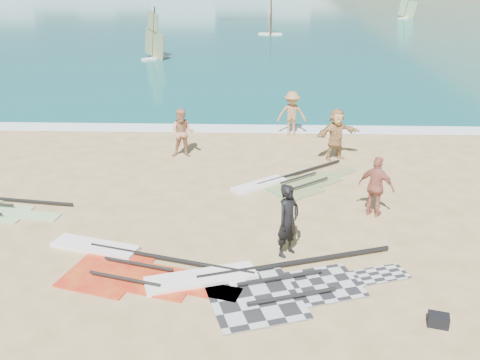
{
  "coord_description": "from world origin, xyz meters",
  "views": [
    {
      "loc": [
        1.14,
        -11.04,
        7.35
      ],
      "look_at": [
        0.66,
        4.0,
        1.0
      ],
      "focal_mm": 40.0,
      "sensor_mm": 36.0,
      "label": 1
    }
  ],
  "objects_px": {
    "gear_bag_far": "(438,320)",
    "beachgoer_right": "(336,134)",
    "beachgoer_mid": "(292,114)",
    "beachgoer_back": "(376,187)",
    "rig_red": "(124,263)",
    "rig_orange": "(288,183)",
    "person_wetsuit": "(288,221)",
    "rig_grey": "(259,282)",
    "beachgoer_left": "(183,133)"
  },
  "relations": [
    {
      "from": "rig_red",
      "to": "beachgoer_mid",
      "type": "relative_size",
      "value": 2.83
    },
    {
      "from": "rig_orange",
      "to": "gear_bag_far",
      "type": "distance_m",
      "value": 8.1
    },
    {
      "from": "beachgoer_left",
      "to": "rig_orange",
      "type": "bearing_deg",
      "value": -33.32
    },
    {
      "from": "person_wetsuit",
      "to": "beachgoer_back",
      "type": "distance_m",
      "value": 3.66
    },
    {
      "from": "person_wetsuit",
      "to": "beachgoer_right",
      "type": "xyz_separation_m",
      "value": [
        2.21,
        7.28,
        0.01
      ]
    },
    {
      "from": "beachgoer_back",
      "to": "beachgoer_right",
      "type": "xyz_separation_m",
      "value": [
        -0.55,
        4.89,
        0.06
      ]
    },
    {
      "from": "beachgoer_mid",
      "to": "rig_grey",
      "type": "bearing_deg",
      "value": -98.05
    },
    {
      "from": "rig_orange",
      "to": "gear_bag_far",
      "type": "bearing_deg",
      "value": -107.36
    },
    {
      "from": "person_wetsuit",
      "to": "beachgoer_mid",
      "type": "distance_m",
      "value": 10.18
    },
    {
      "from": "beachgoer_right",
      "to": "beachgoer_mid",
      "type": "bearing_deg",
      "value": 93.04
    },
    {
      "from": "rig_grey",
      "to": "beachgoer_back",
      "type": "relative_size",
      "value": 3.49
    },
    {
      "from": "beachgoer_left",
      "to": "beachgoer_back",
      "type": "height_order",
      "value": "beachgoer_left"
    },
    {
      "from": "beachgoer_right",
      "to": "person_wetsuit",
      "type": "bearing_deg",
      "value": -131.92
    },
    {
      "from": "beachgoer_back",
      "to": "beachgoer_right",
      "type": "height_order",
      "value": "beachgoer_right"
    },
    {
      "from": "rig_red",
      "to": "rig_orange",
      "type": "bearing_deg",
      "value": 66.3
    },
    {
      "from": "rig_grey",
      "to": "beachgoer_back",
      "type": "xyz_separation_m",
      "value": [
        3.51,
        3.85,
        0.89
      ]
    },
    {
      "from": "gear_bag_far",
      "to": "beachgoer_mid",
      "type": "xyz_separation_m",
      "value": [
        -2.42,
        13.03,
        0.85
      ]
    },
    {
      "from": "beachgoer_left",
      "to": "beachgoer_mid",
      "type": "relative_size",
      "value": 0.98
    },
    {
      "from": "rig_grey",
      "to": "beachgoer_left",
      "type": "relative_size",
      "value": 3.42
    },
    {
      "from": "gear_bag_far",
      "to": "beachgoer_mid",
      "type": "bearing_deg",
      "value": 100.52
    },
    {
      "from": "rig_orange",
      "to": "rig_red",
      "type": "xyz_separation_m",
      "value": [
        -4.5,
        -5.39,
        0.0
      ]
    },
    {
      "from": "gear_bag_far",
      "to": "beachgoer_back",
      "type": "relative_size",
      "value": 0.23
    },
    {
      "from": "gear_bag_far",
      "to": "beachgoer_mid",
      "type": "relative_size",
      "value": 0.22
    },
    {
      "from": "rig_grey",
      "to": "person_wetsuit",
      "type": "bearing_deg",
      "value": 45.02
    },
    {
      "from": "beachgoer_mid",
      "to": "beachgoer_back",
      "type": "bearing_deg",
      "value": -76.03
    },
    {
      "from": "gear_bag_far",
      "to": "person_wetsuit",
      "type": "bearing_deg",
      "value": 137.1
    },
    {
      "from": "rig_red",
      "to": "beachgoer_right",
      "type": "distance_m",
      "value": 10.28
    },
    {
      "from": "beachgoer_mid",
      "to": "beachgoer_right",
      "type": "bearing_deg",
      "value": -63.0
    },
    {
      "from": "beachgoer_mid",
      "to": "beachgoer_back",
      "type": "xyz_separation_m",
      "value": [
        2.08,
        -7.76,
        -0.04
      ]
    },
    {
      "from": "beachgoer_mid",
      "to": "beachgoer_right",
      "type": "distance_m",
      "value": 3.26
    },
    {
      "from": "beachgoer_back",
      "to": "person_wetsuit",
      "type": "bearing_deg",
      "value": 73.5
    },
    {
      "from": "rig_grey",
      "to": "beachgoer_right",
      "type": "relative_size",
      "value": 3.27
    },
    {
      "from": "beachgoer_back",
      "to": "rig_grey",
      "type": "bearing_deg",
      "value": 80.28
    },
    {
      "from": "beachgoer_back",
      "to": "beachgoer_right",
      "type": "relative_size",
      "value": 0.94
    },
    {
      "from": "rig_grey",
      "to": "rig_orange",
      "type": "bearing_deg",
      "value": 62.64
    },
    {
      "from": "rig_grey",
      "to": "beachgoer_mid",
      "type": "relative_size",
      "value": 3.34
    },
    {
      "from": "rig_orange",
      "to": "rig_red",
      "type": "height_order",
      "value": "rig_red"
    },
    {
      "from": "beachgoer_mid",
      "to": "beachgoer_right",
      "type": "relative_size",
      "value": 0.98
    },
    {
      "from": "rig_orange",
      "to": "beachgoer_right",
      "type": "xyz_separation_m",
      "value": [
        1.93,
        2.57,
        0.96
      ]
    },
    {
      "from": "rig_orange",
      "to": "beachgoer_left",
      "type": "height_order",
      "value": "beachgoer_left"
    },
    {
      "from": "gear_bag_far",
      "to": "beachgoer_left",
      "type": "distance_m",
      "value": 12.33
    },
    {
      "from": "rig_red",
      "to": "beachgoer_left",
      "type": "bearing_deg",
      "value": 102.59
    },
    {
      "from": "rig_orange",
      "to": "person_wetsuit",
      "type": "bearing_deg",
      "value": -131.15
    },
    {
      "from": "gear_bag_far",
      "to": "beachgoer_right",
      "type": "bearing_deg",
      "value": 95.0
    },
    {
      "from": "rig_red",
      "to": "beachgoer_back",
      "type": "xyz_separation_m",
      "value": [
        6.98,
        3.07,
        0.89
      ]
    },
    {
      "from": "gear_bag_far",
      "to": "beachgoer_left",
      "type": "xyz_separation_m",
      "value": [
        -6.82,
        10.24,
        0.83
      ]
    },
    {
      "from": "person_wetsuit",
      "to": "beachgoer_right",
      "type": "distance_m",
      "value": 7.61
    },
    {
      "from": "rig_red",
      "to": "beachgoer_back",
      "type": "relative_size",
      "value": 2.96
    },
    {
      "from": "beachgoer_back",
      "to": "rig_orange",
      "type": "bearing_deg",
      "value": -10.36
    },
    {
      "from": "person_wetsuit",
      "to": "beachgoer_back",
      "type": "relative_size",
      "value": 1.05
    }
  ]
}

